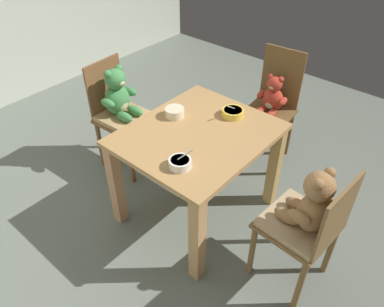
# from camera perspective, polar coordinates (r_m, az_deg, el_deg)

# --- Properties ---
(ground_plane) EXTENTS (5.20, 5.20, 0.04)m
(ground_plane) POSITION_cam_1_polar(r_m,az_deg,el_deg) (2.88, 0.76, -8.68)
(ground_plane) COLOR slate
(dining_table) EXTENTS (0.97, 0.83, 0.71)m
(dining_table) POSITION_cam_1_polar(r_m,az_deg,el_deg) (2.49, 0.87, 0.46)
(dining_table) COLOR #AC7F4A
(dining_table) RESTS_ON ground_plane
(teddy_chair_far_center) EXTENTS (0.40, 0.44, 0.90)m
(teddy_chair_far_center) POSITION_cam_1_polar(r_m,az_deg,el_deg) (3.01, -10.90, 7.32)
(teddy_chair_far_center) COLOR brown
(teddy_chair_far_center) RESTS_ON ground_plane
(teddy_chair_near_front) EXTENTS (0.43, 0.42, 0.88)m
(teddy_chair_near_front) POSITION_cam_1_polar(r_m,az_deg,el_deg) (2.15, 17.38, -8.83)
(teddy_chair_near_front) COLOR brown
(teddy_chair_near_front) RESTS_ON ground_plane
(teddy_chair_near_right) EXTENTS (0.44, 0.41, 0.94)m
(teddy_chair_near_right) POSITION_cam_1_polar(r_m,az_deg,el_deg) (3.13, 12.06, 7.63)
(teddy_chair_near_right) COLOR brown
(teddy_chair_near_right) RESTS_ON ground_plane
(porridge_bowl_yellow_near_right) EXTENTS (0.16, 0.15, 0.12)m
(porridge_bowl_yellow_near_right) POSITION_cam_1_polar(r_m,az_deg,el_deg) (2.57, 6.23, 6.23)
(porridge_bowl_yellow_near_right) COLOR yellow
(porridge_bowl_yellow_near_right) RESTS_ON dining_table
(porridge_bowl_white_near_left) EXTENTS (0.13, 0.13, 0.12)m
(porridge_bowl_white_near_left) POSITION_cam_1_polar(r_m,az_deg,el_deg) (2.11, -1.84, -1.45)
(porridge_bowl_white_near_left) COLOR silver
(porridge_bowl_white_near_left) RESTS_ON dining_table
(porridge_bowl_cream_far_center) EXTENTS (0.13, 0.13, 0.06)m
(porridge_bowl_cream_far_center) POSITION_cam_1_polar(r_m,az_deg,el_deg) (2.54, -2.67, 6.30)
(porridge_bowl_cream_far_center) COLOR beige
(porridge_bowl_cream_far_center) RESTS_ON dining_table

